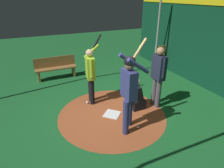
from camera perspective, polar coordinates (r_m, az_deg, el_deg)
name	(u,v)px	position (r m, az deg, el deg)	size (l,w,h in m)	color
ground_plane	(112,115)	(5.53, 0.00, -8.96)	(25.10, 25.10, 0.00)	#195B28
dirt_circle	(112,114)	(5.53, 0.00, -8.93)	(2.99, 2.99, 0.01)	#9E4C28
home_plate	(112,114)	(5.52, 0.00, -8.85)	(0.42, 0.42, 0.01)	white
batter	(129,87)	(4.42, 5.07, -0.81)	(0.68, 0.49, 2.22)	navy
catcher	(136,97)	(5.69, 7.06, -3.75)	(0.58, 0.40, 0.95)	black
umpire	(158,74)	(5.66, 13.40, 2.81)	(0.23, 0.49, 1.80)	#4C4C51
visitor	(91,73)	(5.73, -6.29, 3.27)	(0.58, 0.51, 2.06)	black
back_wall	(220,48)	(7.25, 29.14, 9.35)	(0.23, 9.10, 3.01)	#0C3D26
cage_frame	(112,27)	(4.64, 0.00, 16.38)	(6.22, 4.72, 3.43)	gray
bat_rack	(162,58)	(8.99, 14.55, 7.39)	(0.82, 0.21, 1.05)	olive
bench	(56,67)	(8.03, -16.19, 4.69)	(1.59, 0.36, 0.85)	olive
baseball_0	(125,102)	(6.07, 3.90, -5.22)	(0.07, 0.07, 0.07)	white
baseball_1	(138,127)	(5.04, 7.57, -12.42)	(0.07, 0.07, 0.07)	white
baseball_2	(87,102)	(6.07, -7.30, -5.38)	(0.07, 0.07, 0.07)	white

